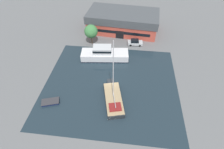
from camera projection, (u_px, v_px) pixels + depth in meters
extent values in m
plane|color=slate|center=(111.00, 84.00, 39.39)|extent=(440.00, 440.00, 0.00)
cube|color=#1E2D38|center=(111.00, 84.00, 39.39)|extent=(29.49, 26.85, 0.01)
cube|color=#C64C3D|center=(123.00, 24.00, 55.17)|extent=(21.61, 12.41, 3.56)
cube|color=#474C51|center=(123.00, 16.00, 53.13)|extent=(22.26, 12.78, 2.27)
cube|color=black|center=(120.00, 35.00, 51.81)|extent=(2.40, 0.27, 2.49)
cube|color=black|center=(120.00, 33.00, 51.31)|extent=(17.59, 1.57, 0.89)
cylinder|color=brown|center=(92.00, 40.00, 49.85)|extent=(0.27, 0.27, 2.60)
sphere|color=#428447|center=(91.00, 31.00, 47.97)|extent=(3.69, 3.69, 3.69)
cube|color=silver|center=(135.00, 43.00, 49.90)|extent=(4.26, 2.13, 0.72)
cube|color=black|center=(135.00, 41.00, 49.45)|extent=(2.25, 1.79, 0.60)
cube|color=black|center=(139.00, 41.00, 49.43)|extent=(0.13, 1.51, 0.48)
cylinder|color=black|center=(139.00, 42.00, 50.69)|extent=(0.61, 0.24, 0.60)
cylinder|color=black|center=(140.00, 46.00, 49.49)|extent=(0.61, 0.24, 0.60)
cylinder|color=black|center=(130.00, 42.00, 50.79)|extent=(0.61, 0.24, 0.60)
cylinder|color=black|center=(131.00, 45.00, 49.59)|extent=(0.61, 0.24, 0.60)
cube|color=#23282D|center=(113.00, 100.00, 35.58)|extent=(5.31, 9.14, 1.04)
cube|color=#23282D|center=(111.00, 82.00, 39.04)|extent=(1.75, 1.53, 1.04)
cube|color=tan|center=(113.00, 98.00, 35.19)|extent=(5.10, 8.77, 0.08)
cylinder|color=silver|center=(113.00, 72.00, 31.00)|extent=(0.16, 0.16, 13.17)
cylinder|color=silver|center=(114.00, 100.00, 33.48)|extent=(1.04, 3.78, 0.12)
cube|color=maroon|center=(115.00, 107.00, 33.38)|extent=(2.73, 2.39, 0.30)
cube|color=white|center=(105.00, 55.00, 45.31)|extent=(12.38, 5.16, 1.90)
cube|color=black|center=(105.00, 58.00, 45.87)|extent=(12.51, 5.25, 0.18)
cube|color=silver|center=(102.00, 50.00, 44.07)|extent=(4.84, 3.29, 1.66)
cube|color=black|center=(102.00, 49.00, 43.95)|extent=(4.94, 3.38, 0.53)
cube|color=#19234C|center=(50.00, 102.00, 35.52)|extent=(3.72, 2.62, 0.42)
cube|color=#333338|center=(50.00, 101.00, 35.35)|extent=(3.88, 2.75, 0.08)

